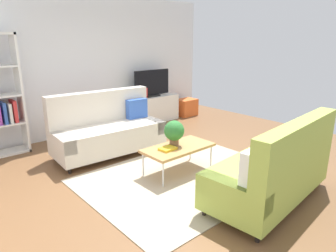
# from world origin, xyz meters

# --- Properties ---
(ground_plane) EXTENTS (7.68, 7.68, 0.00)m
(ground_plane) POSITION_xyz_m (0.00, 0.00, 0.00)
(ground_plane) COLOR brown
(wall_far) EXTENTS (6.40, 0.12, 2.90)m
(wall_far) POSITION_xyz_m (0.00, 2.80, 1.45)
(wall_far) COLOR silver
(wall_far) RESTS_ON ground_plane
(area_rug) EXTENTS (2.90, 2.20, 0.01)m
(area_rug) POSITION_xyz_m (-0.08, -0.33, 0.01)
(area_rug) COLOR tan
(area_rug) RESTS_ON ground_plane
(couch_beige) EXTENTS (1.95, 0.95, 1.10)m
(couch_beige) POSITION_xyz_m (-0.41, 1.29, 0.44)
(couch_beige) COLOR beige
(couch_beige) RESTS_ON ground_plane
(couch_green) EXTENTS (1.96, 0.99, 1.10)m
(couch_green) POSITION_xyz_m (0.26, -1.55, 0.44)
(couch_green) COLOR #A3BC4C
(couch_green) RESTS_ON ground_plane
(coffee_table) EXTENTS (1.10, 0.56, 0.42)m
(coffee_table) POSITION_xyz_m (-0.03, -0.13, 0.39)
(coffee_table) COLOR #B7844C
(coffee_table) RESTS_ON ground_plane
(tv_console) EXTENTS (1.40, 0.44, 0.64)m
(tv_console) POSITION_xyz_m (1.51, 2.46, 0.32)
(tv_console) COLOR silver
(tv_console) RESTS_ON ground_plane
(tv) EXTENTS (1.00, 0.20, 0.64)m
(tv) POSITION_xyz_m (1.51, 2.44, 0.95)
(tv) COLOR black
(tv) RESTS_ON tv_console
(storage_trunk) EXTENTS (0.52, 0.40, 0.44)m
(storage_trunk) POSITION_xyz_m (2.61, 2.36, 0.22)
(storage_trunk) COLOR orange
(storage_trunk) RESTS_ON ground_plane
(potted_plant) EXTENTS (0.31, 0.31, 0.39)m
(potted_plant) POSITION_xyz_m (-0.05, -0.05, 0.65)
(potted_plant) COLOR brown
(potted_plant) RESTS_ON coffee_table
(table_book_0) EXTENTS (0.25, 0.19, 0.03)m
(table_book_0) POSITION_xyz_m (-0.24, -0.13, 0.44)
(table_book_0) COLOR gold
(table_book_0) RESTS_ON coffee_table
(vase_0) EXTENTS (0.13, 0.13, 0.16)m
(vase_0) POSITION_xyz_m (0.93, 2.51, 0.72)
(vase_0) COLOR #33B29E
(vase_0) RESTS_ON tv_console
(bottle_0) EXTENTS (0.04, 0.04, 0.19)m
(bottle_0) POSITION_xyz_m (1.12, 2.42, 0.73)
(bottle_0) COLOR orange
(bottle_0) RESTS_ON tv_console
(bottle_1) EXTENTS (0.05, 0.05, 0.22)m
(bottle_1) POSITION_xyz_m (1.22, 2.42, 0.75)
(bottle_1) COLOR purple
(bottle_1) RESTS_ON tv_console
(bottle_2) EXTENTS (0.06, 0.06, 0.23)m
(bottle_2) POSITION_xyz_m (1.32, 2.42, 0.76)
(bottle_2) COLOR red
(bottle_2) RESTS_ON tv_console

